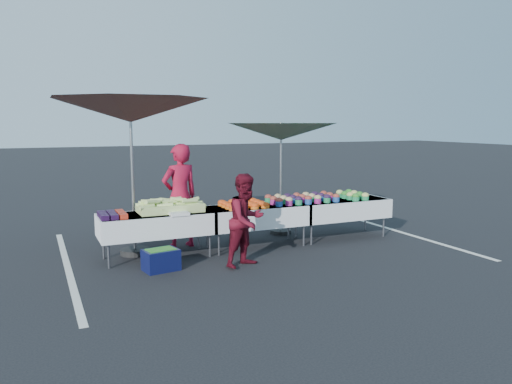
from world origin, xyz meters
name	(u,v)px	position (x,y,z in m)	size (l,w,h in m)	color
ground	(256,247)	(0.00, 0.00, 0.00)	(80.00, 80.00, 0.00)	black
stripe_left	(68,268)	(-3.20, 0.00, 0.00)	(0.10, 5.00, 0.00)	silver
stripe_right	(397,231)	(3.20, 0.00, 0.00)	(0.10, 5.00, 0.00)	silver
table_left	(156,223)	(-1.80, 0.00, 0.58)	(1.86, 0.81, 0.75)	white
table_center	(256,215)	(0.00, 0.00, 0.58)	(1.86, 0.81, 0.75)	white
table_right	(340,208)	(1.80, 0.00, 0.58)	(1.86, 0.81, 0.75)	white
berry_punnets	(112,215)	(-2.51, -0.06, 0.79)	(0.40, 0.54, 0.08)	black
corn_pile	(171,206)	(-1.55, 0.04, 0.84)	(1.16, 0.57, 0.26)	#B2CE69
plastic_bags	(179,214)	(-1.50, -0.30, 0.78)	(0.30, 0.25, 0.05)	white
carrot_bowls	(243,204)	(-0.25, -0.01, 0.80)	(0.75, 0.69, 0.11)	orange
potato_cups	(302,198)	(0.95, 0.00, 0.83)	(1.34, 0.58, 0.16)	#214D9B
bean_baskets	(352,195)	(2.06, -0.01, 0.82)	(0.36, 0.68, 0.15)	#228A50
vendor	(180,196)	(-1.24, 0.55, 0.93)	(0.68, 0.45, 1.86)	#AB1333
customer	(246,220)	(-0.63, -1.04, 0.73)	(0.71, 0.55, 1.45)	#5B0D1B
umbrella_left	(130,111)	(-2.09, 0.40, 2.41)	(3.38, 3.38, 2.66)	black
umbrella_right	(281,132)	(0.90, 0.78, 2.03)	(2.46, 2.46, 2.24)	black
storage_bin	(161,259)	(-1.91, -0.72, 0.17)	(0.56, 0.45, 0.33)	#0B103A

